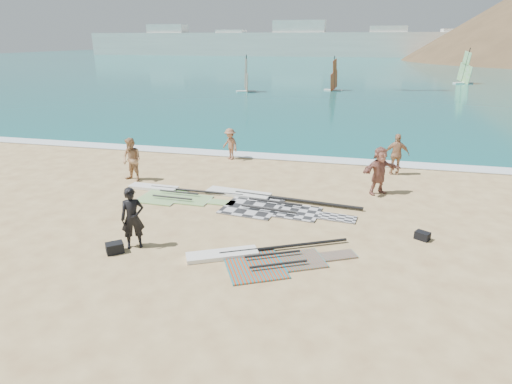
% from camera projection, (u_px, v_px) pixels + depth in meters
% --- Properties ---
extents(ground, '(300.00, 300.00, 0.00)m').
position_uv_depth(ground, '(231.00, 278.00, 11.36)').
color(ground, '#DDC081').
rests_on(ground, ground).
extents(sea, '(300.00, 240.00, 0.06)m').
position_uv_depth(sea, '(354.00, 59.00, 132.08)').
color(sea, '#0D5A5C').
rests_on(sea, ground).
extents(surf_line, '(300.00, 1.20, 0.04)m').
position_uv_depth(surf_line, '(298.00, 159.00, 22.61)').
color(surf_line, white).
rests_on(surf_line, ground).
extents(far_town, '(160.00, 8.00, 12.00)m').
position_uv_depth(far_town, '(311.00, 43.00, 150.52)').
color(far_town, white).
rests_on(far_town, ground).
extents(rig_grey, '(6.32, 2.85, 0.20)m').
position_uv_depth(rig_grey, '(264.00, 202.00, 16.48)').
color(rig_grey, '#252527').
rests_on(rig_grey, ground).
extents(rig_green, '(5.01, 2.04, 0.20)m').
position_uv_depth(rig_green, '(170.00, 193.00, 17.41)').
color(rig_green, '#57B81E').
rests_on(rig_green, ground).
extents(rig_orange, '(4.92, 3.29, 0.19)m').
position_uv_depth(rig_orange, '(258.00, 258.00, 12.28)').
color(rig_orange, '#E13703').
rests_on(rig_orange, ground).
extents(gear_bag_near, '(0.60, 0.59, 0.31)m').
position_uv_depth(gear_bag_near, '(115.00, 248.00, 12.64)').
color(gear_bag_near, black).
rests_on(gear_bag_near, ground).
extents(gear_bag_far, '(0.52, 0.48, 0.26)m').
position_uv_depth(gear_bag_far, '(422.00, 236.00, 13.48)').
color(gear_bag_far, black).
rests_on(gear_bag_far, ground).
extents(person_wetsuit, '(0.83, 0.74, 1.89)m').
position_uv_depth(person_wetsuit, '(133.00, 218.00, 12.73)').
color(person_wetsuit, black).
rests_on(person_wetsuit, ground).
extents(beachgoer_left, '(1.09, 0.94, 1.93)m').
position_uv_depth(beachgoer_left, '(132.00, 160.00, 18.81)').
color(beachgoer_left, tan).
rests_on(beachgoer_left, ground).
extents(beachgoer_mid, '(1.21, 1.10, 1.64)m').
position_uv_depth(beachgoer_mid, '(230.00, 144.00, 22.24)').
color(beachgoer_mid, '#966348').
rests_on(beachgoer_mid, ground).
extents(beachgoer_back, '(1.15, 0.54, 1.92)m').
position_uv_depth(beachgoer_back, '(397.00, 154.00, 19.68)').
color(beachgoer_back, tan).
rests_on(beachgoer_back, ground).
extents(beachgoer_right, '(1.80, 1.55, 1.96)m').
position_uv_depth(beachgoer_right, '(379.00, 171.00, 17.21)').
color(beachgoer_right, '#995E51').
rests_on(beachgoer_right, ground).
extents(windsurfer_left, '(2.44, 2.68, 4.31)m').
position_uv_depth(windsurfer_left, '(246.00, 81.00, 50.38)').
color(windsurfer_left, white).
rests_on(windsurfer_left, ground).
extents(windsurfer_centre, '(2.35, 2.71, 4.13)m').
position_uv_depth(windsurfer_centre, '(334.00, 81.00, 51.60)').
color(windsurfer_centre, white).
rests_on(windsurfer_centre, ground).
extents(windsurfer_right, '(2.77, 3.07, 4.88)m').
position_uv_depth(windsurfer_right, '(465.00, 74.00, 59.80)').
color(windsurfer_right, white).
rests_on(windsurfer_right, ground).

